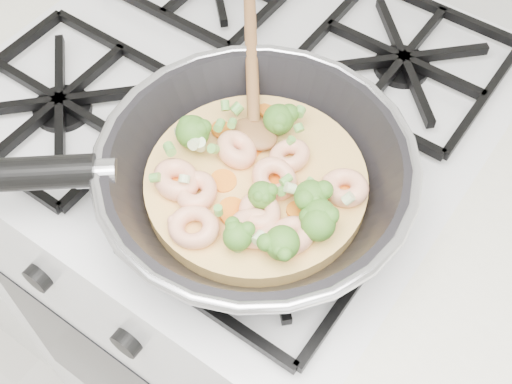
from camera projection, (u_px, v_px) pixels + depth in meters
The scene contains 2 objects.
stove at pixel (242, 261), 1.18m from camera, with size 0.60×0.60×0.92m.
skillet at pixel (251, 176), 0.67m from camera, with size 0.45×0.48×0.10m.
Camera 1 is at (0.35, 1.25, 1.50)m, focal length 46.36 mm.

